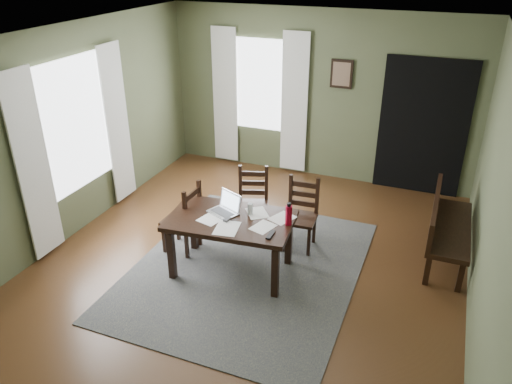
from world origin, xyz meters
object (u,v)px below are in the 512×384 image
at_px(chair_back_left, 253,203).
at_px(bench, 444,223).
at_px(chair_end, 184,219).
at_px(chair_back_right, 301,215).
at_px(laptop, 226,207).
at_px(water_bottle, 289,215).
at_px(dining_table, 231,225).

bearing_deg(chair_back_left, bench, -11.52).
height_order(chair_end, chair_back_right, chair_end).
xyz_separation_m(laptop, water_bottle, (0.77, -0.01, 0.06)).
relative_size(chair_end, chair_back_left, 1.00).
height_order(chair_end, chair_back_left, same).
bearing_deg(bench, water_bottle, 123.99).
bearing_deg(bench, chair_back_left, 97.49).
distance_m(chair_end, water_bottle, 1.45).
height_order(chair_end, bench, chair_end).
height_order(chair_back_left, bench, chair_back_left).
relative_size(chair_back_left, laptop, 2.24).
relative_size(chair_back_left, bench, 0.63).
bearing_deg(laptop, water_bottle, 23.74).
xyz_separation_m(dining_table, bench, (2.30, 1.22, -0.14)).
xyz_separation_m(chair_end, chair_back_left, (0.64, 0.71, -0.00)).
bearing_deg(water_bottle, dining_table, -170.29).
height_order(bench, laptop, laptop).
relative_size(dining_table, chair_back_left, 1.62).
xyz_separation_m(chair_back_left, bench, (2.39, 0.31, 0.04)).
distance_m(chair_end, laptop, 0.71).
relative_size(chair_back_left, water_bottle, 3.47).
xyz_separation_m(dining_table, chair_end, (-0.73, 0.20, -0.18)).
distance_m(dining_table, laptop, 0.22).
xyz_separation_m(chair_back_left, water_bottle, (0.75, -0.79, 0.39)).
distance_m(chair_back_left, bench, 2.41).
height_order(chair_end, water_bottle, water_bottle).
height_order(chair_back_left, chair_back_right, chair_back_left).
bearing_deg(water_bottle, chair_back_right, 95.28).
bearing_deg(chair_back_left, chair_back_right, -24.31).
bearing_deg(laptop, dining_table, -23.47).
height_order(dining_table, chair_end, chair_end).
bearing_deg(laptop, chair_end, -162.46).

